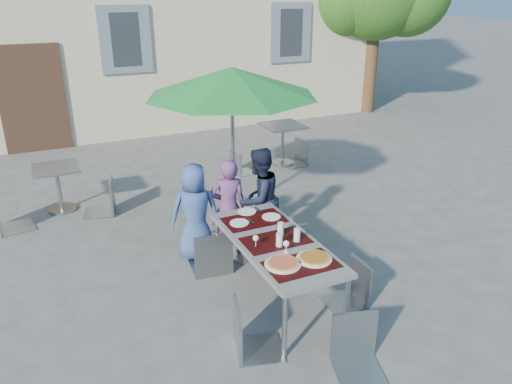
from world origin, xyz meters
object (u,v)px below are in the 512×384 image
child_1 (228,207)px  cafe_table_0 (58,182)px  child_0 (195,212)px  cafe_table_1 (283,136)px  chair_2 (290,218)px  chair_4 (354,259)px  dining_table (276,245)px  chair_0 (211,226)px  bg_chair_l_0 (0,190)px  bg_chair_l_1 (240,148)px  pizza_near_left (283,263)px  patio_umbrella (232,83)px  child_2 (259,199)px  chair_1 (248,213)px  bg_chair_r_0 (102,175)px  bg_chair_r_1 (298,137)px  chair_3 (249,300)px  chair_5 (360,314)px  pizza_near_right (314,258)px

child_1 → cafe_table_0: bearing=-38.1°
child_0 → cafe_table_1: 3.87m
cafe_table_1 → chair_2: bearing=-116.2°
child_0 → child_1: child_1 is taller
chair_4 → cafe_table_0: (-2.70, 3.95, -0.06)m
dining_table → cafe_table_0: 4.07m
chair_0 → cafe_table_1: (2.65, 3.21, -0.06)m
bg_chair_l_0 → bg_chair_l_1: size_ratio=1.22×
child_0 → child_1: (0.42, -0.06, 0.01)m
child_0 → bg_chair_l_0: size_ratio=1.20×
pizza_near_left → patio_umbrella: 3.15m
cafe_table_0 → child_2: bearing=-45.4°
dining_table → chair_2: chair_2 is taller
chair_1 → bg_chair_r_0: (-1.45, 2.16, 0.00)m
chair_0 → bg_chair_r_1: size_ratio=1.13×
chair_3 → bg_chair_l_1: size_ratio=1.15×
cafe_table_0 → bg_chair_r_1: bg_chair_r_1 is taller
bg_chair_r_1 → chair_5: bearing=-113.7°
chair_2 → bg_chair_r_1: (1.86, 3.12, 0.00)m
child_0 → child_2: 0.86m
chair_4 → dining_table: bearing=153.6°
chair_0 → dining_table: bearing=-63.3°
bg_chair_r_0 → cafe_table_0: bearing=148.5°
pizza_near_right → chair_3: 0.81m
pizza_near_right → child_1: 1.77m
chair_5 → bg_chair_r_0: bearing=108.9°
child_0 → dining_table: bearing=124.4°
pizza_near_left → child_1: bearing=86.1°
child_2 → cafe_table_1: 3.39m
child_2 → pizza_near_left: bearing=48.1°
bg_chair_l_0 → cafe_table_1: size_ratio=1.32×
cafe_table_0 → bg_chair_r_1: size_ratio=0.76×
cafe_table_0 → child_0: bearing=-57.3°
dining_table → chair_5: chair_5 is taller
cafe_table_1 → bg_chair_r_1: (0.26, -0.14, -0.02)m
bg_chair_r_1 → pizza_near_left: bearing=-121.0°
dining_table → chair_3: size_ratio=1.86×
dining_table → pizza_near_right: 0.55m
chair_2 → chair_5: size_ratio=0.96×
dining_table → cafe_table_0: size_ratio=2.58×
pizza_near_right → child_1: size_ratio=0.28×
bg_chair_r_1 → patio_umbrella: bearing=-141.7°
chair_1 → chair_5: size_ratio=1.07×
chair_5 → bg_chair_l_1: chair_5 is taller
pizza_near_left → cafe_table_1: bearing=62.3°
child_0 → chair_3: size_ratio=1.27×
chair_2 → chair_3: chair_3 is taller
dining_table → pizza_near_right: (0.16, -0.52, 0.07)m
child_1 → bg_chair_r_1: bearing=-120.2°
chair_2 → bg_chair_r_0: size_ratio=0.90×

